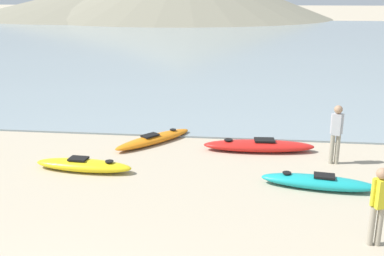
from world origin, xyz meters
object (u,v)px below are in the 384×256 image
Objects in this scene: kayak_on_sand_7 at (318,182)px; person_near_waterline at (336,131)px; kayak_on_sand_2 at (259,146)px; kayak_on_sand_4 at (154,139)px; person_near_foreground at (379,202)px; kayak_on_sand_0 at (83,165)px.

person_near_waterline is (0.69, 1.77, 0.79)m from kayak_on_sand_7.
kayak_on_sand_7 is at bearing -61.98° from kayak_on_sand_2.
kayak_on_sand_2 is 2.01× the size of person_near_waterline.
kayak_on_sand_7 is (4.65, -2.93, 0.02)m from kayak_on_sand_4.
kayak_on_sand_4 is 1.70× the size of person_near_foreground.
kayak_on_sand_2 is (4.69, 2.13, 0.01)m from kayak_on_sand_0.
kayak_on_sand_0 is 7.37m from person_near_foreground.
kayak_on_sand_2 is 1.26× the size of kayak_on_sand_4.
kayak_on_sand_4 is 7.64m from person_near_foreground.
person_near_foreground is (0.66, -2.51, 0.73)m from kayak_on_sand_7.
kayak_on_sand_2 is 3.30m from kayak_on_sand_4.
kayak_on_sand_2 is at bearing -6.41° from kayak_on_sand_4.
kayak_on_sand_4 is 5.52m from person_near_waterline.
person_near_foreground is (5.30, -5.45, 0.75)m from kayak_on_sand_4.
person_near_waterline reaches higher than kayak_on_sand_4.
person_near_foreground is (6.71, -2.95, 0.73)m from kayak_on_sand_0.
kayak_on_sand_7 is at bearing -111.30° from person_near_waterline.
person_near_waterline is (5.33, -1.17, 0.82)m from kayak_on_sand_4.
kayak_on_sand_4 is at bearing 147.71° from kayak_on_sand_7.
kayak_on_sand_2 is 2.34m from person_near_waterline.
kayak_on_sand_7 reaches higher than kayak_on_sand_0.
kayak_on_sand_2 is at bearing 158.76° from person_near_waterline.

